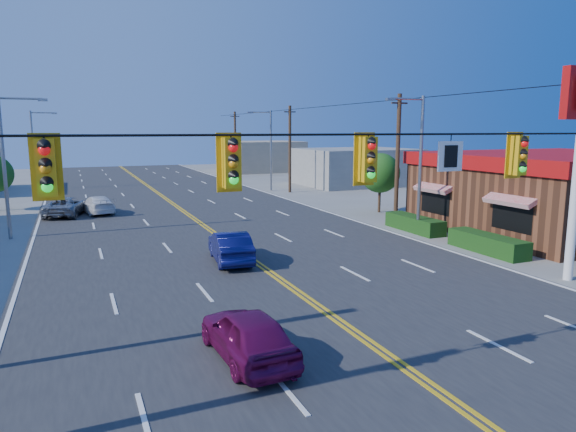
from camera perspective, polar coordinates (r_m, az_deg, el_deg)
name	(u,v)px	position (r m, az deg, el deg)	size (l,w,h in m)	color
ground	(402,368)	(14.18, 12.57, -16.18)	(160.00, 160.00, 0.00)	gray
road	(209,230)	(31.83, -8.72, -1.55)	(20.00, 120.00, 0.06)	#2D2D30
signal_span	(405,181)	(12.79, 12.92, 3.84)	(24.32, 0.34, 9.00)	#47301E
kfc	(559,191)	(35.59, 27.86, 2.45)	(16.30, 12.40, 4.70)	brown
streetlight_se	(418,158)	(30.52, 14.23, 6.29)	(2.55, 0.25, 8.00)	gray
streetlight_ne	(269,146)	(51.71, -2.12, 7.80)	(2.55, 0.25, 8.00)	gray
streetlight_sw	(8,159)	(32.51, -28.71, 5.59)	(2.55, 0.25, 8.00)	gray
streetlight_nw	(35,146)	(58.42, -26.28, 7.03)	(2.55, 0.25, 8.00)	gray
utility_pole_near	(397,159)	(34.59, 12.07, 6.20)	(0.28, 0.28, 8.40)	#47301E
utility_pole_mid	(290,149)	(50.40, 0.21, 7.40)	(0.28, 0.28, 8.40)	#47301E
utility_pole_far	(235,145)	(67.31, -5.88, 7.90)	(0.28, 0.28, 8.40)	#47301E
tree_kfc_rear	(380,173)	(38.71, 10.20, 4.72)	(2.94, 2.94, 4.41)	#47301E
bld_east_mid	(356,167)	(58.51, 7.55, 5.46)	(12.00, 10.00, 4.00)	gray
bld_east_far	(263,156)	(77.14, -2.75, 6.66)	(10.00, 10.00, 4.40)	tan
car_magenta	(248,336)	(14.05, -4.52, -13.15)	(1.63, 4.05, 1.38)	#650B41
car_blue	(230,248)	(23.91, -6.43, -3.53)	(1.51, 4.33, 1.43)	#0D0F4D
car_white	(97,205)	(39.97, -20.42, 1.10)	(1.79, 4.40, 1.28)	white
car_silver	(66,207)	(39.78, -23.48, 0.92)	(2.22, 4.81, 1.34)	gray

